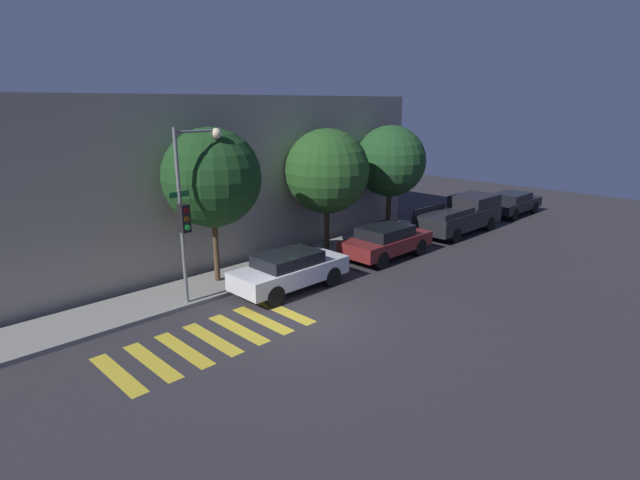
{
  "coord_description": "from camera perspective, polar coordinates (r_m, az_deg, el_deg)",
  "views": [
    {
      "loc": [
        -9.76,
        -10.71,
        6.61
      ],
      "look_at": [
        2.92,
        2.1,
        1.6
      ],
      "focal_mm": 28.0,
      "sensor_mm": 36.0,
      "label": 1
    }
  ],
  "objects": [
    {
      "name": "sedan_near_corner",
      "position": [
        17.96,
        -3.47,
        -3.43
      ],
      "size": [
        4.43,
        1.75,
        1.44
      ],
      "color": "silver",
      "rests_on": "ground"
    },
    {
      "name": "crosswalk",
      "position": [
        15.01,
        -12.25,
        -10.98
      ],
      "size": [
        5.99,
        2.6,
        0.0
      ],
      "color": "gold",
      "rests_on": "ground"
    },
    {
      "name": "sidewalk",
      "position": [
        19.13,
        -11.14,
        -4.77
      ],
      "size": [
        26.0,
        2.37,
        0.14
      ],
      "primitive_type": "cube",
      "color": "gray",
      "rests_on": "ground"
    },
    {
      "name": "sedan_middle",
      "position": [
        21.86,
        7.55,
        -0.07
      ],
      "size": [
        4.37,
        1.88,
        1.44
      ],
      "color": "maroon",
      "rests_on": "ground"
    },
    {
      "name": "sedan_far_end",
      "position": [
        32.18,
        21.08,
        3.99
      ],
      "size": [
        4.45,
        1.82,
        1.35
      ],
      "color": "black",
      "rests_on": "ground"
    },
    {
      "name": "building_row",
      "position": [
        22.19,
        -18.25,
        6.54
      ],
      "size": [
        26.0,
        6.0,
        6.87
      ],
      "primitive_type": "cube",
      "color": "#A89E8E",
      "rests_on": "ground"
    },
    {
      "name": "tree_far_end",
      "position": [
        25.31,
        8.04,
        8.89
      ],
      "size": [
        3.52,
        3.52,
        5.52
      ],
      "color": "#42301E",
      "rests_on": "ground"
    },
    {
      "name": "tree_near_corner",
      "position": [
        18.24,
        -12.25,
        6.97
      ],
      "size": [
        3.55,
        3.55,
        5.79
      ],
      "color": "#4C3823",
      "rests_on": "ground"
    },
    {
      "name": "ground_plane",
      "position": [
        15.93,
        -2.18,
        -9.0
      ],
      "size": [
        60.0,
        60.0,
        0.0
      ],
      "primitive_type": "plane",
      "color": "#2D2B30"
    },
    {
      "name": "pickup_truck",
      "position": [
        26.99,
        15.89,
        2.81
      ],
      "size": [
        5.57,
        1.99,
        1.82
      ],
      "color": "black",
      "rests_on": "ground"
    },
    {
      "name": "tree_midblock",
      "position": [
        21.95,
        0.82,
        7.86
      ],
      "size": [
        3.69,
        3.69,
        5.53
      ],
      "color": "#42301E",
      "rests_on": "ground"
    },
    {
      "name": "traffic_light_pole",
      "position": [
        16.51,
        -14.6,
        4.75
      ],
      "size": [
        2.02,
        0.56,
        5.86
      ],
      "color": "slate",
      "rests_on": "ground"
    }
  ]
}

